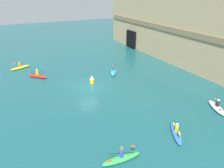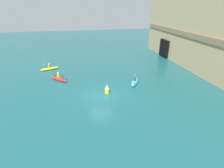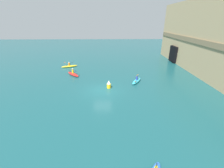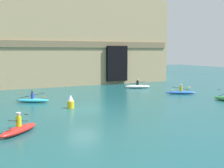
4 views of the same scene
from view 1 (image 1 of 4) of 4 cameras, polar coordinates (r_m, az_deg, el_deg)
ground_plane at (r=28.19m, az=-6.36°, el=-0.63°), size 120.00×120.00×0.00m
cliff_bluff at (r=38.18m, az=20.98°, el=13.98°), size 43.41×7.64×12.15m
kayak_cyan at (r=32.39m, az=0.37°, el=3.27°), size 2.97×2.13×1.12m
kayak_red at (r=32.50m, az=-18.84°, el=2.07°), size 2.83×2.66×1.22m
kayak_white at (r=25.22m, az=25.72°, el=-5.53°), size 3.24×1.98×1.14m
kayak_blue at (r=20.04m, az=16.40°, el=-11.98°), size 3.21×2.26×1.04m
kayak_yellow at (r=37.11m, az=-22.85°, el=4.04°), size 1.88×3.21×1.12m
kayak_green at (r=16.82m, az=2.48°, el=-18.75°), size 0.78×3.11×1.19m
marker_buoy at (r=28.89m, az=-5.25°, el=1.14°), size 0.57×0.57×1.10m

